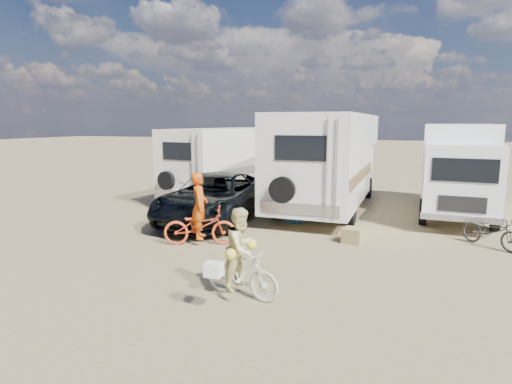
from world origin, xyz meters
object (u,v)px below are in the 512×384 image
(dark_suv, at_px, (215,197))
(cooler, at_px, (293,214))
(rv_main, at_px, (329,162))
(bike_parked, at_px, (491,231))
(rider_woman, at_px, (241,258))
(crate, at_px, (353,235))
(rv_left, at_px, (225,164))
(bike_man, at_px, (200,226))
(box_truck, at_px, (458,171))
(bike_woman, at_px, (242,273))
(rider_man, at_px, (200,212))

(dark_suv, distance_m, cooler, 2.61)
(rv_main, bearing_deg, bike_parked, -36.93)
(dark_suv, xyz_separation_m, rider_woman, (3.17, -5.42, -0.01))
(crate, bearing_deg, rv_left, 140.58)
(rv_main, bearing_deg, rider_woman, -89.18)
(dark_suv, xyz_separation_m, bike_parked, (8.01, -0.26, -0.34))
(crate, bearing_deg, rv_main, 108.66)
(bike_man, bearing_deg, crate, -88.76)
(box_truck, bearing_deg, bike_parked, -79.54)
(box_truck, distance_m, bike_woman, 9.97)
(box_truck, distance_m, crate, 5.59)
(rider_man, distance_m, rider_woman, 3.60)
(rv_main, height_order, bike_parked, rv_main)
(rv_main, height_order, dark_suv, rv_main)
(box_truck, height_order, dark_suv, box_truck)
(rv_main, xyz_separation_m, crate, (1.55, -4.57, -1.54))
(rv_left, xyz_separation_m, cooler, (3.79, -3.09, -1.23))
(box_truck, height_order, bike_woman, box_truck)
(rv_main, relative_size, box_truck, 1.41)
(rv_main, height_order, crate, rv_main)
(dark_suv, bearing_deg, rider_woman, -63.44)
(rv_left, distance_m, bike_man, 6.90)
(bike_man, bearing_deg, rider_woman, -161.43)
(box_truck, xyz_separation_m, dark_suv, (-7.49, -3.50, -0.80))
(box_truck, relative_size, crate, 12.10)
(bike_man, height_order, crate, bike_man)
(rv_left, bearing_deg, rider_man, -64.10)
(rider_woman, relative_size, crate, 3.01)
(rv_main, relative_size, rv_left, 1.33)
(bike_man, xyz_separation_m, bike_parked, (7.15, 2.41, -0.07))
(rv_main, relative_size, bike_woman, 5.56)
(bike_woman, bearing_deg, rider_man, 50.30)
(bike_parked, bearing_deg, crate, 145.83)
(rv_main, relative_size, crate, 17.07)
(bike_man, relative_size, cooler, 3.11)
(box_truck, bearing_deg, dark_suv, -152.42)
(bike_parked, bearing_deg, bike_man, 150.59)
(rider_man, bearing_deg, rv_left, -2.69)
(rv_left, xyz_separation_m, crate, (5.96, -4.90, -1.27))
(cooler, bearing_deg, dark_suv, -144.97)
(crate, bearing_deg, bike_woman, -108.51)
(rider_man, bearing_deg, rider_woman, -161.43)
(bike_parked, distance_m, crate, 3.50)
(box_truck, xyz_separation_m, crate, (-2.87, -4.59, -1.37))
(rider_man, xyz_separation_m, bike_parked, (7.15, 2.41, -0.44))
(box_truck, height_order, bike_parked, box_truck)
(dark_suv, xyz_separation_m, rider_man, (0.86, -2.67, 0.10))
(bike_woman, xyz_separation_m, bike_parked, (4.84, 5.16, -0.04))
(bike_man, bearing_deg, cooler, -46.78)
(bike_parked, relative_size, cooler, 2.65)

